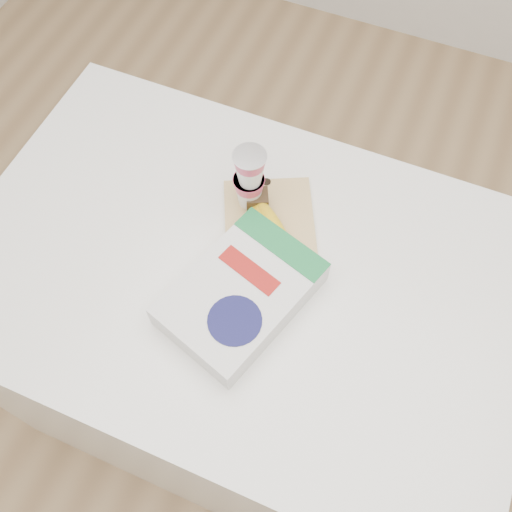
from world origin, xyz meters
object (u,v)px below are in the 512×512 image
at_px(bananas, 261,227).
at_px(yogurt_stack, 249,178).
at_px(cutting_board, 270,230).
at_px(table, 245,344).
at_px(cereal_box, 241,294).

relative_size(bananas, yogurt_stack, 1.20).
xyz_separation_m(cutting_board, bananas, (-0.01, -0.02, 0.03)).
bearing_deg(bananas, yogurt_stack, 129.42).
bearing_deg(table, bananas, 85.00).
bearing_deg(yogurt_stack, cereal_box, -71.06).
height_order(table, bananas, bananas).
height_order(cutting_board, cereal_box, cereal_box).
relative_size(table, yogurt_stack, 7.43).
distance_m(table, yogurt_stack, 0.59).
distance_m(table, cereal_box, 0.50).
bearing_deg(table, yogurt_stack, 106.54).
height_order(table, cutting_board, cutting_board).
height_order(bananas, cereal_box, same).
relative_size(cutting_board, cereal_box, 0.74).
xyz_separation_m(bananas, yogurt_stack, (-0.05, 0.07, 0.06)).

